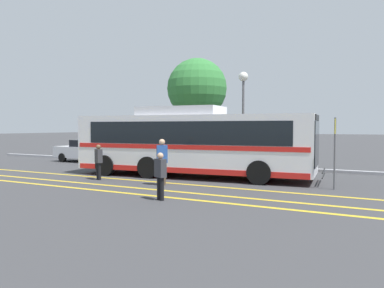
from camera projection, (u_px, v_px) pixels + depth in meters
name	position (u px, v px, depth m)	size (l,w,h in m)	color
ground_plane	(219.00, 178.00, 17.30)	(220.00, 220.00, 0.00)	#38383A
lane_strip_0	(168.00, 183.00, 15.71)	(0.20, 31.14, 0.01)	gold
lane_strip_1	(145.00, 189.00, 14.23)	(0.20, 31.14, 0.01)	gold
lane_strip_2	(128.00, 193.00, 13.27)	(0.20, 31.14, 0.01)	gold
curb_strip	(230.00, 166.00, 21.92)	(39.14, 0.36, 0.15)	#99999E
transit_bus	(192.00, 142.00, 17.59)	(11.61, 3.59, 3.31)	silver
parked_car_0	(87.00, 151.00, 24.87)	(4.83, 2.08, 1.49)	silver
parked_car_1	(156.00, 155.00, 22.68)	(4.66, 2.08, 1.30)	olive
parked_car_2	(244.00, 158.00, 20.07)	(4.22, 1.99, 1.28)	olive
pedestrian_0	(162.00, 159.00, 15.03)	(0.46, 0.44, 1.87)	brown
pedestrian_1	(99.00, 160.00, 16.61)	(0.47, 0.40, 1.57)	black
pedestrian_2	(160.00, 174.00, 11.99)	(0.47, 0.38, 1.54)	black
bus_stop_sign	(335.00, 144.00, 13.98)	(0.07, 0.40, 2.71)	#59595E
street_lamp	(243.00, 94.00, 22.20)	(0.56, 0.56, 5.61)	#59595E
tree_0	(197.00, 89.00, 27.98)	(4.47, 4.47, 7.47)	#513823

